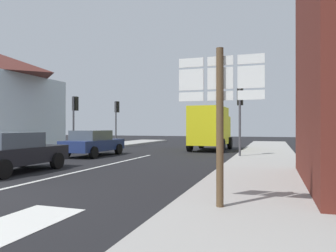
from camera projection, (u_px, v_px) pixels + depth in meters
ground_plane at (136, 158)px, 16.87m from camera, size 80.00×80.00×0.00m
sidewalk_right at (263, 166)px, 12.93m from camera, size 3.19×44.00×0.14m
sidewalk_left at (8, 157)px, 17.01m from camera, size 3.19×44.00×0.14m
lane_centre_stripe at (96, 168)px, 13.07m from camera, size 0.16×12.00×0.01m
lane_turn_arrow at (21, 223)px, 5.57m from camera, size 1.20×2.20×0.01m
sedan_near at (12, 152)px, 11.67m from camera, size 1.97×4.20×1.47m
sedan_far at (93, 143)px, 18.32m from camera, size 2.07×4.25×1.47m
delivery_truck at (210, 127)px, 22.60m from camera, size 2.56×5.04×3.05m
route_sign_post at (220, 110)px, 6.17m from camera, size 1.66×0.14×3.20m
traffic_light_near_right at (240, 106)px, 16.99m from camera, size 0.30×0.49×3.73m
traffic_light_far_left at (117, 113)px, 26.04m from camera, size 0.30×0.49×3.75m
traffic_light_near_left at (75, 111)px, 20.54m from camera, size 0.30×0.49×3.62m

